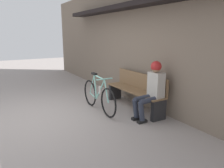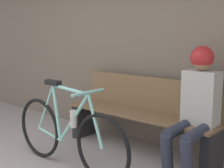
% 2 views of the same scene
% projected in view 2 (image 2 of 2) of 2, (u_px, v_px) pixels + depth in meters
% --- Properties ---
extents(storefront_wall, '(12.00, 0.56, 3.20)m').
position_uv_depth(storefront_wall, '(124.00, 12.00, 4.06)').
color(storefront_wall, '#756656').
rests_on(storefront_wall, ground_plane).
extents(park_bench_near, '(1.91, 0.42, 0.88)m').
position_uv_depth(park_bench_near, '(141.00, 116.00, 3.66)').
color(park_bench_near, brown).
rests_on(park_bench_near, ground_plane).
extents(bicycle, '(1.64, 0.40, 0.90)m').
position_uv_depth(bicycle, '(68.00, 134.00, 3.17)').
color(bicycle, black).
rests_on(bicycle, ground_plane).
extents(person_seated, '(0.34, 0.65, 1.27)m').
position_uv_depth(person_seated, '(196.00, 101.00, 3.04)').
color(person_seated, '#2D3342').
rests_on(person_seated, ground_plane).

